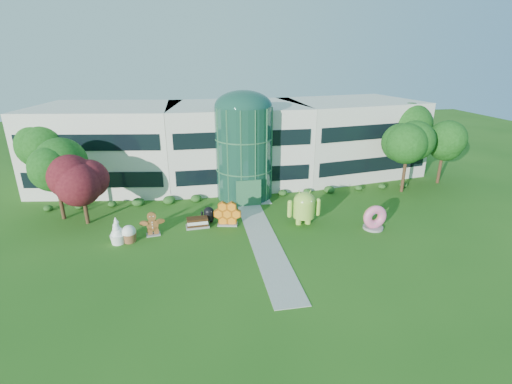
{
  "coord_description": "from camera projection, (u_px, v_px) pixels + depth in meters",
  "views": [
    {
      "loc": [
        -5.71,
        -26.29,
        14.85
      ],
      "look_at": [
        0.23,
        6.0,
        2.6
      ],
      "focal_mm": 26.0,
      "sensor_mm": 36.0,
      "label": 1
    }
  ],
  "objects": [
    {
      "name": "gingerbread",
      "position": [
        152.0,
        224.0,
        32.05
      ],
      "size": [
        2.44,
        1.21,
        2.16
      ],
      "primitive_type": null,
      "rotation": [
        0.0,
        0.0,
        0.14
      ],
      "color": "brown",
      "rests_on": "ground"
    },
    {
      "name": "donut",
      "position": [
        374.0,
        217.0,
        33.19
      ],
      "size": [
        2.27,
        1.17,
        2.31
      ],
      "primitive_type": null,
      "rotation": [
        0.0,
        0.0,
        0.04
      ],
      "color": "#DD5492",
      "rests_on": "ground"
    },
    {
      "name": "froyo",
      "position": [
        117.0,
        230.0,
        30.61
      ],
      "size": [
        1.71,
        1.71,
        2.34
      ],
      "primitive_type": null,
      "rotation": [
        0.0,
        0.0,
        -0.31
      ],
      "color": "white",
      "rests_on": "ground"
    },
    {
      "name": "honeycomb",
      "position": [
        227.0,
        215.0,
        33.94
      ],
      "size": [
        2.81,
        1.5,
        2.1
      ],
      "primitive_type": null,
      "rotation": [
        0.0,
        0.0,
        -0.21
      ],
      "color": "orange",
      "rests_on": "ground"
    },
    {
      "name": "building",
      "position": [
        236.0,
        143.0,
        45.35
      ],
      "size": [
        46.0,
        15.0,
        9.3
      ],
      "primitive_type": null,
      "color": "beige",
      "rests_on": "ground"
    },
    {
      "name": "android_green",
      "position": [
        304.0,
        206.0,
        33.9
      ],
      "size": [
        3.3,
        2.26,
        3.67
      ],
      "primitive_type": null,
      "rotation": [
        0.0,
        0.0,
        -0.03
      ],
      "color": "#93C43F",
      "rests_on": "ground"
    },
    {
      "name": "tree_red",
      "position": [
        83.0,
        193.0,
        33.62
      ],
      "size": [
        4.0,
        4.0,
        6.0
      ],
      "primitive_type": null,
      "color": "#3F0C14",
      "rests_on": "ground"
    },
    {
      "name": "trees_backdrop",
      "position": [
        243.0,
        157.0,
        40.9
      ],
      "size": [
        52.0,
        8.0,
        8.4
      ],
      "primitive_type": null,
      "color": "#134010",
      "rests_on": "ground"
    },
    {
      "name": "ice_cream_sandwich",
      "position": [
        197.0,
        222.0,
        33.71
      ],
      "size": [
        2.13,
        1.16,
        0.92
      ],
      "primitive_type": null,
      "rotation": [
        0.0,
        0.0,
        0.06
      ],
      "color": "black",
      "rests_on": "ground"
    },
    {
      "name": "cupcake",
      "position": [
        129.0,
        234.0,
        31.0
      ],
      "size": [
        1.53,
        1.53,
        1.5
      ],
      "primitive_type": null,
      "rotation": [
        0.0,
        0.0,
        -0.26
      ],
      "color": "white",
      "rests_on": "ground"
    },
    {
      "name": "atrium",
      "position": [
        244.0,
        153.0,
        39.73
      ],
      "size": [
        6.0,
        6.0,
        9.8
      ],
      "primitive_type": "cylinder",
      "color": "#194738",
      "rests_on": "ground"
    },
    {
      "name": "walkway",
      "position": [
        262.0,
        236.0,
        32.22
      ],
      "size": [
        2.4,
        20.0,
        0.04
      ],
      "primitive_type": "cube",
      "color": "#9E9E93",
      "rests_on": "ground"
    },
    {
      "name": "android_black",
      "position": [
        209.0,
        213.0,
        34.56
      ],
      "size": [
        1.61,
        1.12,
        1.77
      ],
      "primitive_type": null,
      "rotation": [
        0.0,
        0.0,
        0.05
      ],
      "color": "black",
      "rests_on": "ground"
    },
    {
      "name": "ground",
      "position": [
        267.0,
        247.0,
        30.39
      ],
      "size": [
        140.0,
        140.0,
        0.0
      ],
      "primitive_type": "plane",
      "color": "#215114",
      "rests_on": "ground"
    }
  ]
}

